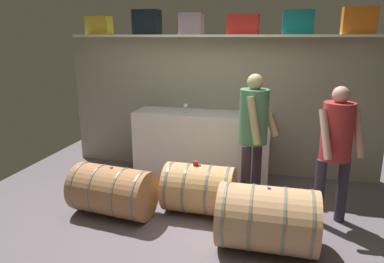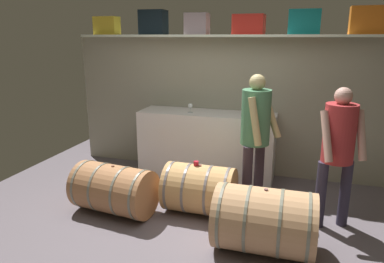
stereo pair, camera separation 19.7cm
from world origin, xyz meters
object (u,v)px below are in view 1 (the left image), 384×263
Objects in this scene: wine_barrel_far at (113,191)px; winemaker_pouring at (336,142)px; toolcase_black at (147,22)px; toolcase_grey at (191,24)px; wine_glass at (186,106)px; toolcase_red at (243,25)px; toolcase_yellow at (99,26)px; visitor_tasting at (254,126)px; wine_barrel_near at (199,189)px; work_cabinet at (202,144)px; wine_barrel_flank at (267,219)px; wine_bottle_dark at (253,105)px; toolcase_teal at (298,22)px; toolcase_orange at (359,21)px; tasting_cup at (195,163)px.

wine_barrel_far is 2.51m from winemaker_pouring.
toolcase_black is 3.07m from winemaker_pouring.
toolcase_grey is 2.38× the size of wine_glass.
toolcase_yellow is at bearing -178.50° from toolcase_red.
toolcase_black is 2.24m from visitor_tasting.
toolcase_grey is 2.33m from wine_barrel_near.
toolcase_grey is at bearing -2.31° from toolcase_yellow.
work_cabinet is (-0.52, -0.19, -1.68)m from toolcase_red.
toolcase_black is 3.26m from wine_barrel_flank.
wine_bottle_dark is at bearing 54.06° from wine_barrel_far.
work_cabinet is 1.19m from visitor_tasting.
toolcase_teal is at bearing 83.53° from wine_barrel_flank.
visitor_tasting is at bearing -140.95° from toolcase_orange.
wine_glass reaches higher than work_cabinet.
wine_glass is 1.36m from wine_barrel_near.
wine_bottle_dark is 0.34× the size of wine_barrel_near.
toolcase_red is 2.06m from winemaker_pouring.
toolcase_yellow is 2.61m from wine_barrel_far.
wine_bottle_dark is (0.70, 0.11, 0.60)m from work_cabinet.
toolcase_grey is 0.80× the size of toolcase_teal.
winemaker_pouring is at bearing -26.25° from wine_glass.
toolcase_red is 2.30m from wine_barrel_near.
tasting_cup is (0.39, -1.04, -0.44)m from wine_glass.
work_cabinet is (0.86, -0.19, -1.72)m from toolcase_black.
toolcase_teal reaches higher than toolcase_grey.
toolcase_yellow is 2.93m from wine_barrel_near.
toolcase_yellow is 2.14m from toolcase_red.
toolcase_black is 1.38m from toolcase_red.
toolcase_black is at bearing 134.61° from wine_barrel_flank.
work_cabinet is 1.16m from wine_barrel_near.
toolcase_teal reaches higher than wine_glass.
toolcase_red reaches higher than wine_barrel_flank.
tasting_cup is at bearing -38.56° from toolcase_yellow.
toolcase_red is at bearing 78.01° from wine_barrel_near.
toolcase_red is 1.03× the size of toolcase_orange.
toolcase_red is at bearing 178.79° from toolcase_teal.
work_cabinet is at bearing 20.29° from wine_glass.
wine_barrel_flank reaches higher than wine_barrel_far.
wine_barrel_near is (1.08, -1.31, -1.90)m from toolcase_black.
toolcase_orange is 3.04× the size of wine_glass.
toolcase_teal is 1.58m from visitor_tasting.
wine_barrel_flank is at bearing -115.77° from toolcase_orange.
wine_bottle_dark is at bearing -175.59° from toolcase_orange.
wine_barrel_far is (-1.25, -1.60, -1.87)m from toolcase_red.
toolcase_red is at bearing 20.14° from wine_glass.
toolcase_red is 1.52m from visitor_tasting.
wine_glass is at bearing 127.20° from wine_barrel_flank.
winemaker_pouring reaches higher than wine_barrel_far.
toolcase_black reaches higher than wine_bottle_dark.
wine_glass reaches higher than tasting_cup.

